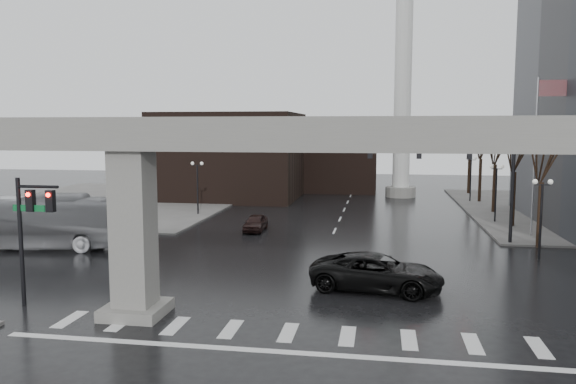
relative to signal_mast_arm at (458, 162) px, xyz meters
name	(u,v)px	position (x,y,z in m)	size (l,w,h in m)	color
ground	(292,324)	(-8.99, -18.80, -5.83)	(160.00, 160.00, 0.00)	black
sidewalk_nw	(114,201)	(-34.99, 17.20, -5.75)	(28.00, 36.00, 0.15)	slate
elevated_guideway	(323,162)	(-7.73, -18.80, 1.05)	(48.00, 2.60, 8.70)	gray
building_far_left	(231,156)	(-22.99, 23.20, -0.83)	(16.00, 14.00, 10.00)	black
building_far_mid	(338,160)	(-10.99, 33.20, -1.83)	(10.00, 10.00, 8.00)	black
smokestack	(403,85)	(-2.99, 27.20, 7.52)	(3.60, 3.60, 30.00)	silver
signal_mast_arm	(458,162)	(0.00, 0.00, 0.00)	(12.12, 0.43, 8.00)	black
signal_left_pole	(31,220)	(-21.24, -18.30, -1.76)	(2.30, 0.30, 6.00)	black
flagpole_assembly	(540,138)	(6.30, 3.20, 1.70)	(2.06, 0.12, 12.00)	silver
lamp_right_0	(541,205)	(4.51, -4.80, -2.36)	(1.22, 0.32, 5.11)	black
lamp_right_1	(496,184)	(4.51, 9.20, -2.36)	(1.22, 0.32, 5.11)	black
lamp_right_2	(471,171)	(4.51, 23.20, -2.36)	(1.22, 0.32, 5.11)	black
lamp_left_0	(133,197)	(-22.49, -4.80, -2.36)	(1.22, 0.32, 5.11)	black
lamp_left_1	(197,179)	(-22.49, 9.20, -2.36)	(1.22, 0.32, 5.11)	black
lamp_left_2	(235,169)	(-22.49, 23.20, -2.36)	(1.22, 0.32, 5.11)	black
tree_right_0	(541,208)	(5.54, -0.78, -3.04)	(1.09, 1.58, 7.50)	black
tree_right_1	(514,194)	(5.54, 7.22, -2.98)	(1.09, 1.61, 7.67)	black
tree_right_2	(495,183)	(5.54, 15.22, -2.91)	(1.10, 1.63, 7.85)	black
tree_right_3	(480,176)	(5.54, 23.22, -2.85)	(1.11, 1.66, 8.02)	black
tree_right_4	(469,170)	(5.54, 31.22, -2.79)	(1.12, 1.69, 8.19)	black
pickup_truck	(377,272)	(-5.51, -13.15, -4.90)	(3.09, 6.70, 1.86)	black
city_bus	(38,222)	(-28.56, -6.80, -3.96)	(3.13, 13.39, 3.73)	#959599
far_car	(255,223)	(-15.30, 2.14, -5.17)	(1.55, 3.86, 1.32)	black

